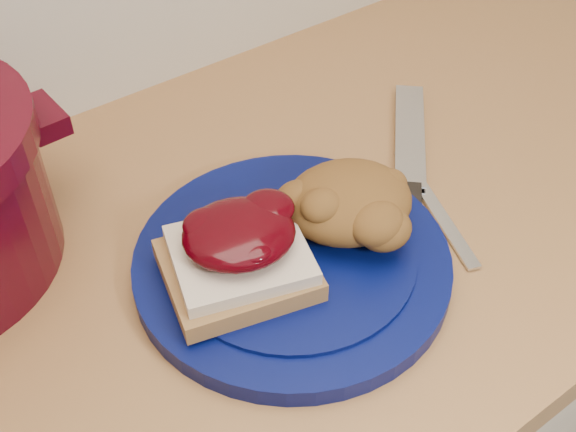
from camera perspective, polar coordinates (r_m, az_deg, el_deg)
plate at (r=0.69m, az=0.32°, el=-3.69°), size 0.39×0.39×0.02m
sandwich at (r=0.64m, az=-3.92°, el=-2.93°), size 0.15×0.14×0.06m
stuffing_mound at (r=0.68m, az=4.80°, el=1.13°), size 0.15×0.14×0.06m
chef_knife at (r=0.76m, az=9.67°, el=1.43°), size 0.23×0.24×0.02m
butter_knife at (r=0.77m, az=11.47°, el=0.80°), size 0.08×0.18×0.00m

